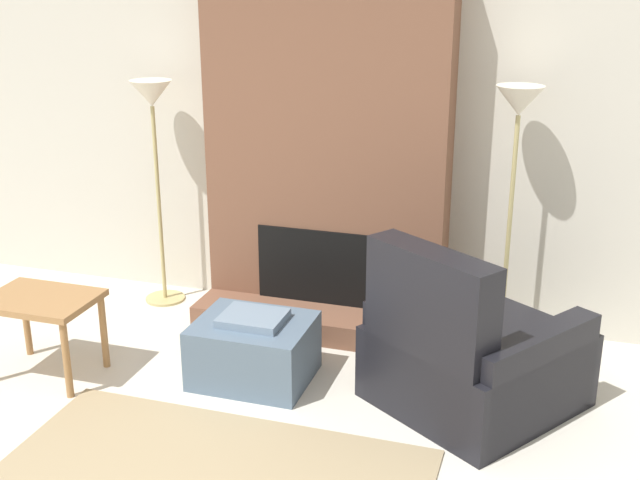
{
  "coord_description": "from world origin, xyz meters",
  "views": [
    {
      "loc": [
        1.58,
        -2.28,
        2.45
      ],
      "look_at": [
        0.0,
        2.74,
        0.63
      ],
      "focal_mm": 45.0,
      "sensor_mm": 36.0,
      "label": 1
    }
  ],
  "objects": [
    {
      "name": "fireplace",
      "position": [
        0.0,
        2.87,
        1.21
      ],
      "size": [
        1.69,
        0.69,
        2.6
      ],
      "color": "brown",
      "rests_on": "ground_plane"
    },
    {
      "name": "ottoman",
      "position": [
        -0.15,
        1.84,
        0.2
      ],
      "size": [
        0.7,
        0.58,
        0.43
      ],
      "color": "slate",
      "rests_on": "ground_plane"
    },
    {
      "name": "side_table",
      "position": [
        -1.4,
        1.5,
        0.45
      ],
      "size": [
        0.66,
        0.48,
        0.53
      ],
      "color": "#9E7042",
      "rests_on": "ground_plane"
    },
    {
      "name": "floor_lamp_right",
      "position": [
        1.27,
        2.79,
        1.46
      ],
      "size": [
        0.3,
        0.3,
        1.75
      ],
      "color": "tan",
      "rests_on": "ground_plane"
    },
    {
      "name": "armchair",
      "position": [
        1.14,
        1.91,
        0.3
      ],
      "size": [
        1.38,
        1.39,
        1.03
      ],
      "rotation": [
        0.0,
        0.0,
        2.55
      ],
      "color": "black",
      "rests_on": "ground_plane"
    },
    {
      "name": "floor_lamp_left",
      "position": [
        -1.27,
        2.79,
        1.4
      ],
      "size": [
        0.3,
        0.3,
        1.67
      ],
      "color": "tan",
      "rests_on": "ground_plane"
    },
    {
      "name": "wall_back",
      "position": [
        0.0,
        3.09,
        1.3
      ],
      "size": [
        6.97,
        0.06,
        2.6
      ],
      "primitive_type": "cube",
      "color": "beige",
      "rests_on": "ground_plane"
    }
  ]
}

